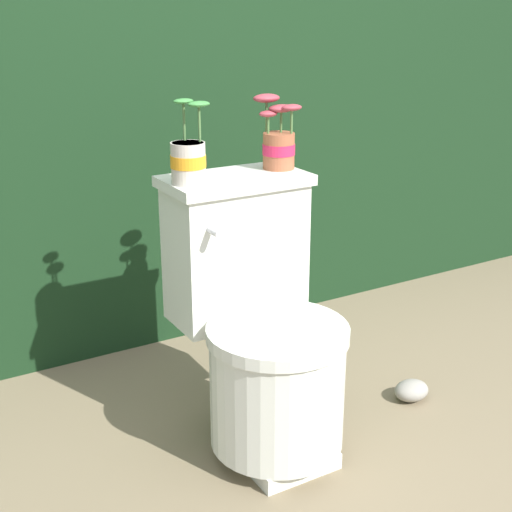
{
  "coord_description": "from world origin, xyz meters",
  "views": [
    {
      "loc": [
        -0.99,
        -1.52,
        1.24
      ],
      "look_at": [
        -0.04,
        0.09,
        0.58
      ],
      "focal_mm": 50.0,
      "sensor_mm": 36.0,
      "label": 1
    }
  ],
  "objects_px": {
    "toilet": "(261,333)",
    "garden_stone": "(412,391)",
    "potted_plant_left": "(188,158)",
    "potted_plant_midleft": "(278,141)"
  },
  "relations": [
    {
      "from": "toilet",
      "to": "potted_plant_left",
      "type": "relative_size",
      "value": 3.52
    },
    {
      "from": "toilet",
      "to": "potted_plant_midleft",
      "type": "height_order",
      "value": "potted_plant_midleft"
    },
    {
      "from": "potted_plant_left",
      "to": "garden_stone",
      "type": "height_order",
      "value": "potted_plant_left"
    },
    {
      "from": "toilet",
      "to": "potted_plant_left",
      "type": "distance_m",
      "value": 0.54
    },
    {
      "from": "potted_plant_left",
      "to": "potted_plant_midleft",
      "type": "relative_size",
      "value": 1.04
    },
    {
      "from": "toilet",
      "to": "garden_stone",
      "type": "distance_m",
      "value": 0.63
    },
    {
      "from": "toilet",
      "to": "potted_plant_left",
      "type": "height_order",
      "value": "potted_plant_left"
    },
    {
      "from": "potted_plant_left",
      "to": "potted_plant_midleft",
      "type": "xyz_separation_m",
      "value": [
        0.3,
        0.04,
        0.01
      ]
    },
    {
      "from": "potted_plant_left",
      "to": "potted_plant_midleft",
      "type": "distance_m",
      "value": 0.31
    },
    {
      "from": "potted_plant_left",
      "to": "potted_plant_midleft",
      "type": "bearing_deg",
      "value": 6.74
    }
  ]
}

